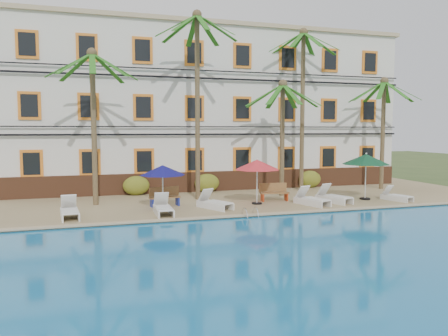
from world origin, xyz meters
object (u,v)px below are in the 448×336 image
object	(u,v)px
umbrella_green	(366,160)
lounger_b	(163,208)
bench_right	(274,192)
palm_c	(282,120)
lounger_a	(70,211)
lounger_c	(214,202)
bench_left	(164,196)
palm_e	(383,117)
lounger_e	(333,197)
palm_d	(303,89)
umbrella_blue	(163,170)
palm_b	(197,82)
lounger_f	(396,196)
pool_ladder	(250,216)
umbrella_red	(257,165)
lounger_d	(311,199)
palm_a	(93,105)

from	to	relation	value
umbrella_green	lounger_b	distance (m)	11.21
umbrella_green	bench_right	size ratio (longest dim) A/B	1.63
palm_c	lounger_a	size ratio (longest dim) A/B	3.22
lounger_c	bench_left	xyz separation A→B (m)	(-2.15, 1.39, 0.17)
palm_e	lounger_c	world-z (taller)	palm_e
palm_c	bench_right	bearing A→B (deg)	-126.57
lounger_e	palm_c	bearing A→B (deg)	117.71
palm_d	umbrella_blue	bearing A→B (deg)	-156.66
palm_b	palm_e	distance (m)	12.23
umbrella_green	lounger_f	bearing A→B (deg)	-31.46
pool_ladder	lounger_f	bearing A→B (deg)	10.53
lounger_c	pool_ladder	size ratio (longest dim) A/B	2.72
umbrella_green	pool_ladder	size ratio (longest dim) A/B	3.37
umbrella_green	lounger_f	distance (m)	2.45
palm_c	umbrella_blue	xyz separation A→B (m)	(-7.11, -2.28, -2.43)
umbrella_green	palm_e	bearing A→B (deg)	43.66
umbrella_red	lounger_d	world-z (taller)	umbrella_red
palm_e	lounger_e	world-z (taller)	palm_e
lounger_c	lounger_d	bearing A→B (deg)	-5.55
lounger_b	lounger_d	distance (m)	7.42
palm_c	lounger_b	world-z (taller)	palm_c
palm_d	bench_right	world-z (taller)	palm_d
umbrella_green	lounger_a	xyz separation A→B (m)	(-14.92, -0.56, -1.84)
palm_a	pool_ladder	size ratio (longest dim) A/B	10.31
lounger_c	lounger_e	world-z (taller)	lounger_e
umbrella_blue	bench_right	world-z (taller)	umbrella_blue
palm_e	lounger_a	bearing A→B (deg)	-167.92
lounger_b	lounger_a	bearing A→B (deg)	173.81
palm_a	umbrella_green	distance (m)	14.32
palm_b	palm_a	bearing A→B (deg)	-176.97
palm_e	palm_a	bearing A→B (deg)	-176.94
umbrella_blue	bench_left	world-z (taller)	umbrella_blue
palm_b	palm_c	world-z (taller)	palm_b
palm_e	lounger_a	xyz separation A→B (m)	(-18.49, -3.96, -4.25)
lounger_d	bench_left	bearing A→B (deg)	165.15
palm_e	bench_right	bearing A→B (deg)	-164.16
umbrella_green	lounger_c	world-z (taller)	umbrella_green
lounger_d	bench_left	world-z (taller)	bench_left
palm_e	lounger_c	bearing A→B (deg)	-163.12
palm_c	lounger_e	bearing A→B (deg)	-62.29
umbrella_green	lounger_e	bearing A→B (deg)	-170.06
palm_a	palm_d	bearing A→B (deg)	8.28
lounger_c	lounger_d	distance (m)	4.89
palm_a	bench_left	distance (m)	5.67
lounger_c	lounger_e	size ratio (longest dim) A/B	0.96
palm_a	palm_b	distance (m)	5.45
palm_e	lounger_c	distance (m)	13.27
palm_e	bench_right	size ratio (longest dim) A/B	4.52
umbrella_blue	bench_left	bearing A→B (deg)	76.43
umbrella_green	lounger_d	xyz separation A→B (m)	(-3.60, -0.72, -1.84)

